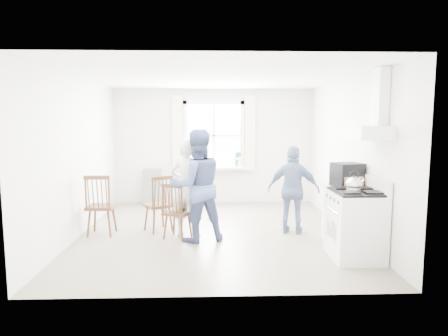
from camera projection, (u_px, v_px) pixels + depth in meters
room_shell at (215, 156)px, 6.66m from camera, size 4.62×5.12×2.64m
window_assembly at (214, 139)px, 9.07m from camera, size 1.88×0.24×1.70m
range_hood at (371, 120)px, 5.32m from camera, size 0.45×0.76×0.94m
shelf_unit at (152, 187)px, 9.03m from camera, size 0.40×0.30×0.80m
gas_stove at (355, 224)px, 5.49m from camera, size 0.68×0.76×1.12m
kettle at (354, 184)px, 5.35m from camera, size 0.21×0.21×0.29m
low_cabinet at (343, 214)px, 6.19m from camera, size 0.50×0.55×0.90m
stereo_stack at (347, 175)px, 6.04m from camera, size 0.48×0.45×0.36m
cardboard_box at (353, 183)px, 5.88m from camera, size 0.31×0.26×0.17m
windsor_chair_a at (99, 199)px, 6.50m from camera, size 0.45×0.44×1.03m
windsor_chair_b at (174, 205)px, 6.33m from camera, size 0.51×0.51×0.92m
windsor_chair_c at (161, 197)px, 6.76m from camera, size 0.57×0.56×0.98m
person_left at (188, 188)px, 6.49m from camera, size 0.72×0.72×1.62m
person_mid at (197, 186)px, 6.25m from camera, size 1.07×1.07×1.76m
person_right at (293, 190)px, 6.68m from camera, size 1.10×1.10×1.48m
potted_plant at (237, 159)px, 9.06m from camera, size 0.24×0.24×0.34m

